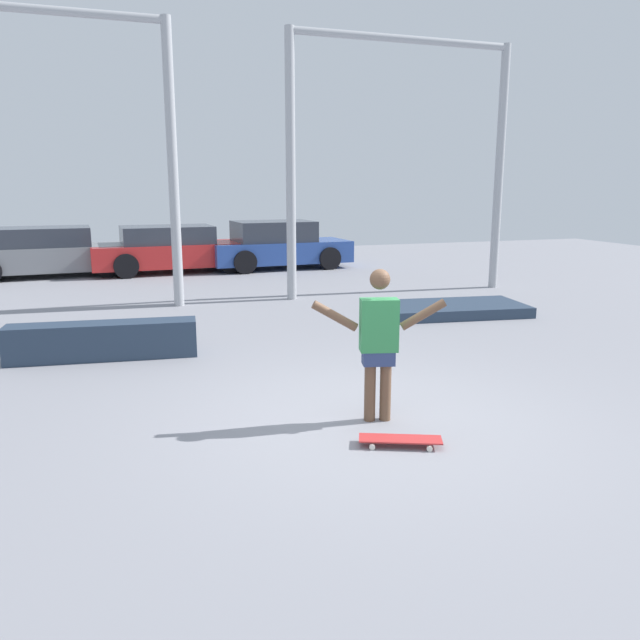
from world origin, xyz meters
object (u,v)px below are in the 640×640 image
grind_box (103,341)px  skateboarder (379,338)px  parked_car_blue (277,246)px  manual_pad (454,309)px  skateboard (400,439)px  parked_car_red (173,249)px  parked_car_grey (48,253)px

grind_box → skateboarder: bearing=-51.5°
parked_car_blue → manual_pad: bearing=-81.9°
grind_box → skateboard: bearing=-57.1°
skateboarder → parked_car_red: (-0.87, 12.37, -0.25)m
skateboard → grind_box: grind_box is taller
skateboarder → parked_car_grey: skateboarder is taller
skateboarder → parked_car_red: size_ratio=0.35×
skateboarder → skateboard: size_ratio=1.99×
manual_pad → parked_car_red: (-4.48, 7.78, 0.54)m
skateboard → parked_car_blue: 13.11m
manual_pad → parked_car_blue: (-1.46, 7.64, 0.57)m
skateboarder → parked_car_blue: (2.15, 12.23, -0.22)m
skateboarder → manual_pad: 5.89m
parked_car_red → parked_car_blue: size_ratio=1.10×
skateboard → grind_box: (-2.66, 4.10, 0.20)m
parked_car_grey → manual_pad: bearing=-48.8°
skateboard → manual_pad: (3.67, 5.27, 0.04)m
skateboarder → parked_car_grey: size_ratio=0.35×
parked_car_red → parked_car_blue: 3.02m
grind_box → parked_car_red: 9.15m
skateboarder → grind_box: bearing=142.7°
parked_car_grey → grind_box: bearing=-84.1°
grind_box → parked_car_blue: bearing=61.1°
parked_car_grey → skateboarder: bearing=-74.7°
manual_pad → grind_box: bearing=-169.5°
grind_box → parked_car_grey: parked_car_grey is taller
skateboarder → parked_car_blue: skateboarder is taller
manual_pad → parked_car_blue: size_ratio=0.63×
parked_car_red → parked_car_grey: bearing=173.5°
parked_car_red → grind_box: bearing=-104.3°
grind_box → manual_pad: (6.33, 1.17, -0.16)m
parked_car_grey → parked_car_red: parked_car_grey is taller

